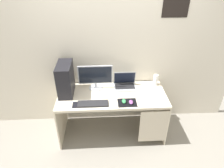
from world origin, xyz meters
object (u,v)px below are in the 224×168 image
(speaker, at_px, (155,80))
(cell_phone, at_px, (75,105))
(mouse_right, at_px, (131,102))
(laptop, at_px, (125,84))
(keyboard, at_px, (93,104))
(mouse_left, at_px, (124,101))
(monitor, at_px, (95,77))
(pc_tower, at_px, (65,79))

(speaker, xyz_separation_m, cell_phone, (-1.21, -0.46, -0.08))
(mouse_right, bearing_deg, cell_phone, 179.86)
(laptop, relative_size, keyboard, 0.81)
(speaker, height_order, keyboard, speaker)
(mouse_left, bearing_deg, monitor, 134.94)
(monitor, xyz_separation_m, laptop, (0.45, 0.02, -0.15))
(speaker, relative_size, cell_phone, 1.34)
(pc_tower, relative_size, cell_phone, 3.57)
(monitor, distance_m, mouse_left, 0.58)
(pc_tower, distance_m, laptop, 0.90)
(monitor, distance_m, keyboard, 0.45)
(keyboard, xyz_separation_m, mouse_left, (0.43, 0.02, 0.01))
(keyboard, xyz_separation_m, cell_phone, (-0.24, -0.00, -0.01))
(laptop, height_order, mouse_right, laptop)
(monitor, relative_size, mouse_left, 5.34)
(monitor, bearing_deg, pc_tower, -167.02)
(laptop, xyz_separation_m, keyboard, (-0.48, -0.43, -0.04))
(keyboard, bearing_deg, speaker, 25.50)
(keyboard, bearing_deg, monitor, 85.20)
(laptop, bearing_deg, cell_phone, -149.00)
(cell_phone, bearing_deg, speaker, 20.98)
(laptop, bearing_deg, speaker, 3.23)
(pc_tower, distance_m, cell_phone, 0.42)
(speaker, relative_size, mouse_left, 1.82)
(keyboard, relative_size, mouse_left, 4.38)
(laptop, xyz_separation_m, mouse_right, (0.04, -0.44, -0.03))
(pc_tower, height_order, monitor, pc_tower)
(monitor, distance_m, laptop, 0.47)
(speaker, bearing_deg, monitor, -177.04)
(mouse_right, distance_m, cell_phone, 0.76)
(mouse_left, xyz_separation_m, mouse_right, (0.10, -0.02, 0.00))
(speaker, distance_m, cell_phone, 1.30)
(monitor, bearing_deg, cell_phone, -123.81)
(mouse_right, bearing_deg, mouse_left, 165.26)
(pc_tower, height_order, cell_phone, pc_tower)
(pc_tower, bearing_deg, monitor, 12.98)
(cell_phone, bearing_deg, pc_tower, 114.85)
(keyboard, height_order, mouse_left, mouse_left)
(laptop, bearing_deg, mouse_right, -85.00)
(keyboard, bearing_deg, pc_tower, 141.18)
(laptop, height_order, mouse_left, laptop)
(monitor, distance_m, mouse_right, 0.66)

